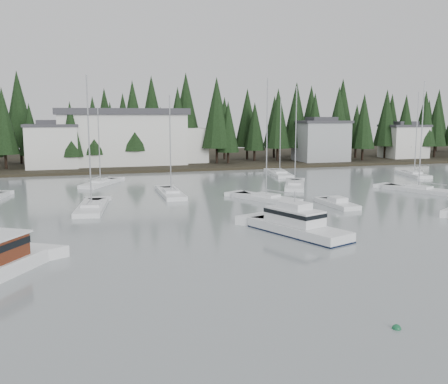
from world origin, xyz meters
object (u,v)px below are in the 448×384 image
Objects in this scene: sailboat_0 at (171,195)px; sailboat_2 at (92,209)px; house_west at (52,145)px; cabin_cruiser_center at (297,227)px; sailboat_1 at (414,175)px; sailboat_7 at (266,199)px; sailboat_8 at (101,184)px; sailboat_10 at (295,186)px; house_east_b at (404,141)px; sailboat_9 at (418,191)px; runabout_1 at (337,205)px; harbor_inn at (133,137)px; sailboat_11 at (280,175)px; house_east_a at (321,140)px.

sailboat_2 reaches higher than sailboat_0.
house_west is 62.64m from cabin_cruiser_center.
sailboat_1 is 0.97× the size of sailboat_7.
sailboat_8 is 0.80× the size of sailboat_10.
sailboat_7 reaches higher than sailboat_0.
sailboat_8 is at bearing 15.55° from sailboat_7.
sailboat_1 reaches higher than house_west.
sailboat_8 is at bearing 34.81° from sailboat_0.
house_east_b is 0.66× the size of sailboat_1.
cabin_cruiser_center is 0.78× the size of sailboat_0.
sailboat_9 is (47.85, -40.89, -4.57)m from house_west.
sailboat_0 is 0.91× the size of sailboat_1.
sailboat_7 is (-50.27, -42.64, -4.32)m from house_east_b.
sailboat_7 is at bearing -107.90° from sailboat_8.
house_west is at bearing 16.06° from sailboat_2.
sailboat_10 is 15.45m from runabout_1.
harbor_inn is 46.58m from sailboat_7.
sailboat_0 is 12.33m from sailboat_7.
sailboat_1 is at bearing -77.06° from sailboat_0.
sailboat_7 reaches higher than sailboat_2.
sailboat_11 is (29.93, 3.92, 0.01)m from sailboat_8.
sailboat_2 is at bearing -82.56° from house_west.
runabout_1 is (-15.90, -6.72, 0.05)m from sailboat_9.
sailboat_10 reaches higher than sailboat_0.
sailboat_10 is (33.76, -32.27, -4.57)m from house_west.
house_east_b is 0.32× the size of harbor_inn.
sailboat_2 reaches higher than harbor_inn.
cabin_cruiser_center is 23.31m from sailboat_2.
house_east_b is at bearing -57.67° from sailboat_9.
sailboat_2 is (-9.55, -45.37, -5.69)m from harbor_inn.
sailboat_8 is at bearing -71.71° from house_west.
cabin_cruiser_center is 0.68× the size of sailboat_9.
harbor_inn is 2.16× the size of sailboat_11.
sailboat_0 is 20.87m from runabout_1.
house_east_a is at bearing -36.86° from sailboat_8.
house_west is at bearing 74.01° from sailboat_11.
sailboat_7 is 8.62m from runabout_1.
sailboat_9 is at bearing -79.85° from sailboat_2.
sailboat_8 is at bearing 3.13° from sailboat_2.
sailboat_8 is (-8.11, 12.43, -0.01)m from sailboat_0.
house_west is at bearing 32.36° from runabout_1.
sailboat_2 is 42.37m from sailboat_9.
runabout_1 is (16.45, -12.84, 0.06)m from sailboat_0.
sailboat_2 reaches higher than house_west.
harbor_inn is at bearing 68.01° from sailboat_1.
runabout_1 is at bearing -56.14° from house_west.
cabin_cruiser_center is 0.70× the size of sailboat_10.
sailboat_2 is 1.01× the size of sailboat_10.
harbor_inn reaches higher than house_east_a.
harbor_inn is 2.02× the size of sailboat_10.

